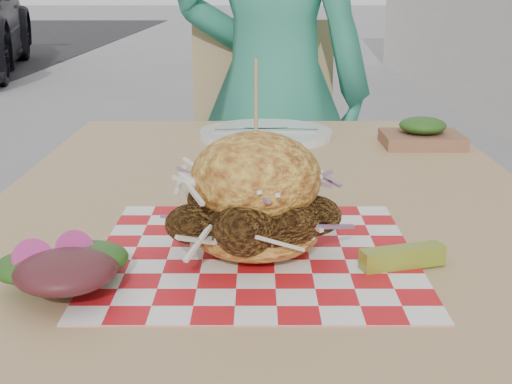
{
  "coord_description": "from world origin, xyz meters",
  "views": [
    {
      "loc": [
        0.27,
        -0.81,
        1.05
      ],
      "look_at": [
        0.27,
        -0.04,
        0.82
      ],
      "focal_mm": 50.0,
      "sensor_mm": 36.0,
      "label": 1
    }
  ],
  "objects_px": {
    "patio_chair": "(260,159)",
    "sandwich": "(256,202)",
    "patio_table": "(269,246)",
    "diner": "(272,91)"
  },
  "relations": [
    {
      "from": "patio_table",
      "to": "diner",
      "type": "bearing_deg",
      "value": 88.59
    },
    {
      "from": "patio_table",
      "to": "sandwich",
      "type": "height_order",
      "value": "sandwich"
    },
    {
      "from": "diner",
      "to": "patio_table",
      "type": "distance_m",
      "value": 0.99
    },
    {
      "from": "patio_chair",
      "to": "sandwich",
      "type": "height_order",
      "value": "sandwich"
    },
    {
      "from": "diner",
      "to": "patio_chair",
      "type": "relative_size",
      "value": 1.61
    },
    {
      "from": "patio_chair",
      "to": "sandwich",
      "type": "xyz_separation_m",
      "value": [
        -0.01,
        -1.29,
        0.26
      ]
    },
    {
      "from": "patio_table",
      "to": "patio_chair",
      "type": "relative_size",
      "value": 1.26
    },
    {
      "from": "patio_chair",
      "to": "sandwich",
      "type": "bearing_deg",
      "value": -96.1
    },
    {
      "from": "patio_table",
      "to": "patio_chair",
      "type": "bearing_deg",
      "value": 90.53
    },
    {
      "from": "patio_table",
      "to": "patio_chair",
      "type": "distance_m",
      "value": 1.05
    }
  ]
}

